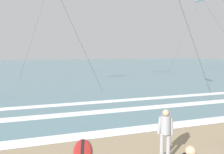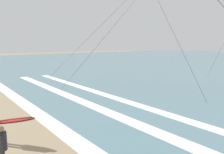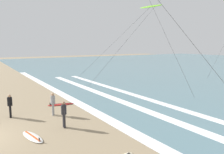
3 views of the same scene
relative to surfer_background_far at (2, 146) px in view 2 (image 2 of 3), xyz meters
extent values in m
cube|color=white|center=(-0.92, 2.97, -0.94)|extent=(56.88, 0.88, 0.01)
cube|color=white|center=(0.41, 6.39, -0.94)|extent=(41.65, 0.87, 0.01)
cube|color=white|center=(-0.59, 8.87, -0.94)|extent=(39.18, 0.80, 0.01)
cylinder|color=#232328|center=(0.00, 0.00, 0.15)|extent=(0.32, 0.32, 0.58)
cylinder|color=#232328|center=(0.19, -0.02, 0.13)|extent=(0.14, 0.10, 0.56)
cylinder|color=#232328|center=(-0.19, 0.02, 0.13)|extent=(0.14, 0.10, 0.56)
sphere|color=#9E7051|center=(0.00, 0.00, 0.54)|extent=(0.21, 0.21, 0.21)
ellipsoid|color=red|center=(-5.03, 1.53, -0.91)|extent=(1.06, 2.18, 0.09)
cube|color=black|center=(-5.03, 1.53, -0.86)|extent=(0.50, 1.76, 0.01)
cylinder|color=#333333|center=(-11.81, 13.95, 5.38)|extent=(1.34, 13.86, 12.69)
cylinder|color=#333333|center=(-13.00, 11.18, 3.72)|extent=(9.43, 5.54, 9.36)
camera|label=1|loc=(-6.59, -6.02, 2.43)|focal=37.66mm
camera|label=2|loc=(7.37, -1.27, 3.17)|focal=36.72mm
camera|label=3|loc=(12.42, -4.39, 3.98)|focal=35.99mm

